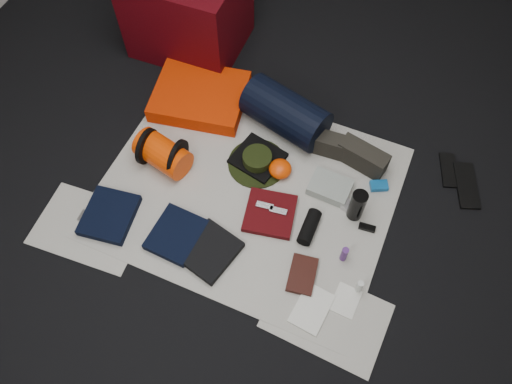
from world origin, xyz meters
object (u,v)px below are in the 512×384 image
at_px(red_cabinet, 188,8).
at_px(compact_camera, 351,208).
at_px(paperback_book, 302,275).
at_px(stuff_sack, 163,154).
at_px(water_bottle, 357,205).
at_px(sleeping_pad, 200,96).
at_px(navy_duffel, 286,113).

bearing_deg(red_cabinet, compact_camera, -32.28).
height_order(red_cabinet, paperback_book, red_cabinet).
distance_m(stuff_sack, paperback_book, 1.04).
xyz_separation_m(red_cabinet, water_bottle, (1.42, -0.84, -0.17)).
bearing_deg(red_cabinet, stuff_sack, -74.20).
height_order(stuff_sack, compact_camera, stuff_sack).
bearing_deg(water_bottle, sleeping_pad, 161.23).
relative_size(stuff_sack, water_bottle, 1.45).
distance_m(stuff_sack, compact_camera, 1.10).
bearing_deg(compact_camera, stuff_sack, -158.30).
height_order(red_cabinet, water_bottle, red_cabinet).
xyz_separation_m(red_cabinet, stuff_sack, (0.30, -0.95, -0.19)).
bearing_deg(navy_duffel, water_bottle, -20.86).
height_order(red_cabinet, compact_camera, red_cabinet).
bearing_deg(stuff_sack, red_cabinet, 107.68).
bearing_deg(red_cabinet, paperback_book, -46.87).
bearing_deg(stuff_sack, compact_camera, 6.68).
bearing_deg(red_cabinet, water_bottle, -32.43).
height_order(sleeping_pad, navy_duffel, navy_duffel).
distance_m(red_cabinet, water_bottle, 1.66).
distance_m(navy_duffel, paperback_book, 0.97).
xyz_separation_m(stuff_sack, water_bottle, (1.12, 0.11, 0.02)).
bearing_deg(sleeping_pad, compact_camera, -18.24).
bearing_deg(paperback_book, stuff_sack, 152.24).
relative_size(navy_duffel, paperback_book, 2.44).
height_order(navy_duffel, water_bottle, navy_duffel).
bearing_deg(compact_camera, paperback_book, -88.35).
height_order(sleeping_pad, stuff_sack, stuff_sack).
distance_m(red_cabinet, sleeping_pad, 0.58).
bearing_deg(compact_camera, water_bottle, -22.69).
relative_size(stuff_sack, compact_camera, 3.09).
xyz_separation_m(red_cabinet, compact_camera, (1.40, -0.82, -0.26)).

